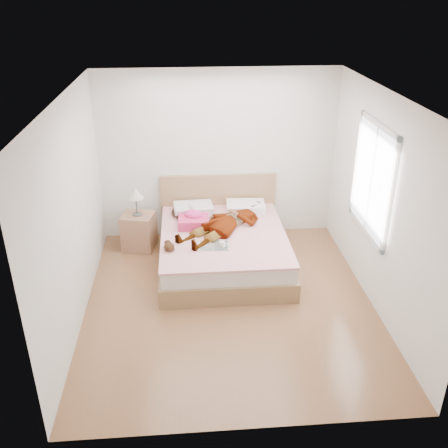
% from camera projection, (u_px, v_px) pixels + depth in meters
% --- Properties ---
extents(ground, '(4.00, 4.00, 0.00)m').
position_uv_depth(ground, '(229.00, 302.00, 6.35)').
color(ground, '#4B2817').
rests_on(ground, ground).
extents(woman, '(1.65, 1.61, 0.23)m').
position_uv_depth(woman, '(227.00, 219.00, 7.11)').
color(woman, white).
rests_on(woman, bed).
extents(hair, '(0.57, 0.64, 0.08)m').
position_uv_depth(hair, '(187.00, 212.00, 7.50)').
color(hair, black).
rests_on(hair, bed).
extents(phone, '(0.08, 0.09, 0.05)m').
position_uv_depth(phone, '(191.00, 206.00, 7.41)').
color(phone, silver).
rests_on(phone, bed).
extents(room_shell, '(4.00, 4.00, 4.00)m').
position_uv_depth(room_shell, '(372.00, 180.00, 6.09)').
color(room_shell, white).
rests_on(room_shell, ground).
extents(bed, '(1.80, 2.08, 1.00)m').
position_uv_depth(bed, '(223.00, 245.00, 7.16)').
color(bed, brown).
rests_on(bed, ground).
extents(towel, '(0.45, 0.39, 0.23)m').
position_uv_depth(towel, '(194.00, 220.00, 7.14)').
color(towel, '#D4396A').
rests_on(towel, bed).
extents(magazine, '(0.43, 0.30, 0.02)m').
position_uv_depth(magazine, '(214.00, 246.00, 6.63)').
color(magazine, silver).
rests_on(magazine, bed).
extents(coffee_mug, '(0.12, 0.09, 0.09)m').
position_uv_depth(coffee_mug, '(222.00, 245.00, 6.58)').
color(coffee_mug, white).
rests_on(coffee_mug, bed).
extents(plush_toy, '(0.17, 0.22, 0.12)m').
position_uv_depth(plush_toy, '(169.00, 246.00, 6.51)').
color(plush_toy, black).
rests_on(plush_toy, bed).
extents(nightstand, '(0.54, 0.50, 0.99)m').
position_uv_depth(nightstand, '(139.00, 229.00, 7.51)').
color(nightstand, brown).
rests_on(nightstand, ground).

